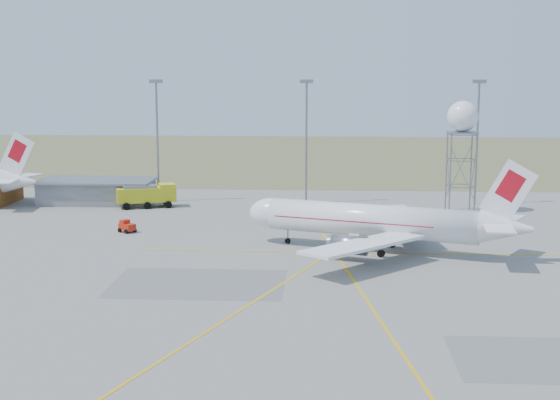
# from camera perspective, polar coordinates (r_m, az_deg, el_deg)

# --- Properties ---
(ground) EXTENTS (400.00, 400.00, 0.00)m
(ground) POSITION_cam_1_polar(r_m,az_deg,el_deg) (67.19, 9.23, -9.72)
(ground) COLOR gray
(ground) RESTS_ON ground
(grass_strip) EXTENTS (400.00, 120.00, 0.03)m
(grass_strip) POSITION_cam_1_polar(r_m,az_deg,el_deg) (204.43, 5.21, 3.25)
(grass_strip) COLOR #505B32
(grass_strip) RESTS_ON ground
(building_grey) EXTENTS (19.00, 10.00, 3.90)m
(building_grey) POSITION_cam_1_polar(r_m,az_deg,el_deg) (134.16, -13.22, 0.64)
(building_grey) COLOR gray
(building_grey) RESTS_ON ground
(mast_a) EXTENTS (2.20, 0.50, 20.50)m
(mast_a) POSITION_cam_1_polar(r_m,az_deg,el_deg) (132.48, -8.98, 5.06)
(mast_a) COLOR gray
(mast_a) RESTS_ON ground
(mast_b) EXTENTS (2.20, 0.50, 20.50)m
(mast_b) POSITION_cam_1_polar(r_m,az_deg,el_deg) (129.53, 1.94, 5.07)
(mast_b) COLOR gray
(mast_b) RESTS_ON ground
(mast_c) EXTENTS (2.20, 0.50, 20.50)m
(mast_c) POSITION_cam_1_polar(r_m,az_deg,el_deg) (131.90, 14.24, 4.87)
(mast_c) COLOR gray
(mast_c) RESTS_ON ground
(airliner_main) EXTENTS (34.62, 32.68, 12.05)m
(airliner_main) POSITION_cam_1_polar(r_m,az_deg,el_deg) (95.89, 7.06, -1.59)
(airliner_main) COLOR white
(airliner_main) RESTS_ON ground
(radar_tower) EXTENTS (4.80, 4.80, 17.37)m
(radar_tower) POSITION_cam_1_polar(r_m,az_deg,el_deg) (124.39, 13.14, 3.58)
(radar_tower) COLOR gray
(radar_tower) RESTS_ON ground
(fire_truck) EXTENTS (9.90, 5.99, 3.76)m
(fire_truck) POSITION_cam_1_polar(r_m,az_deg,el_deg) (128.04, -9.63, 0.27)
(fire_truck) COLOR gold
(fire_truck) RESTS_ON ground
(baggage_tug) EXTENTS (2.64, 2.59, 1.69)m
(baggage_tug) POSITION_cam_1_polar(r_m,az_deg,el_deg) (109.03, -11.13, -1.99)
(baggage_tug) COLOR #B8200D
(baggage_tug) RESTS_ON ground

